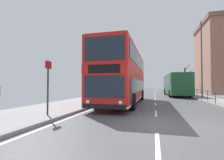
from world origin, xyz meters
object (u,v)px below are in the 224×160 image
object	(u,v)px
bus_stop_sign_near	(48,81)
street_lamp_far_side	(202,54)
bare_tree_far_00	(185,79)
background_bus_far_lane	(176,84)
double_decker_bus_main	(124,77)

from	to	relation	value
bus_stop_sign_near	street_lamp_far_side	distance (m)	17.78
street_lamp_far_side	bare_tree_far_00	xyz separation A→B (m)	(0.93, 16.32, -2.27)
background_bus_far_lane	street_lamp_far_side	distance (m)	6.34
double_decker_bus_main	bus_stop_sign_near	xyz separation A→B (m)	(-2.40, -6.91, -0.55)
background_bus_far_lane	bus_stop_sign_near	distance (m)	20.47
background_bus_far_lane	street_lamp_far_side	size ratio (longest dim) A/B	1.20
double_decker_bus_main	bare_tree_far_00	size ratio (longest dim) A/B	1.94
background_bus_far_lane	double_decker_bus_main	bearing A→B (deg)	-114.65
bus_stop_sign_near	background_bus_far_lane	bearing A→B (deg)	67.30
double_decker_bus_main	background_bus_far_lane	xyz separation A→B (m)	(5.50, 11.98, -0.60)
background_bus_far_lane	bare_tree_far_00	bearing A→B (deg)	74.44
double_decker_bus_main	background_bus_far_lane	world-z (taller)	double_decker_bus_main
background_bus_far_lane	street_lamp_far_side	xyz separation A→B (m)	(2.30, -4.74, 3.53)
double_decker_bus_main	street_lamp_far_side	xyz separation A→B (m)	(7.79, 7.24, 2.93)
background_bus_far_lane	street_lamp_far_side	bearing A→B (deg)	-64.15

